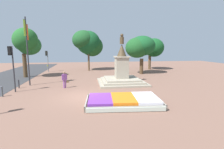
{
  "coord_description": "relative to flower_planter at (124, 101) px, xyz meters",
  "views": [
    {
      "loc": [
        0.33,
        -14.15,
        4.0
      ],
      "look_at": [
        2.67,
        1.9,
        1.5
      ],
      "focal_mm": 28.0,
      "sensor_mm": 36.0,
      "label": 1
    }
  ],
  "objects": [
    {
      "name": "banner_pole",
      "position": [
        -8.64,
        7.67,
        3.69
      ],
      "size": [
        0.14,
        1.1,
        7.12
      ],
      "color": "#2D2D33",
      "rests_on": "ground_plane"
    },
    {
      "name": "ground_plane",
      "position": [
        -2.89,
        2.39,
        -0.24
      ],
      "size": [
        70.45,
        70.45,
        0.0
      ],
      "primitive_type": "plane",
      "color": "brown"
    },
    {
      "name": "park_tree_street_side",
      "position": [
        5.59,
        14.38,
        3.89
      ],
      "size": [
        4.64,
        4.12,
        5.82
      ],
      "color": "#4C3823",
      "rests_on": "ground_plane"
    },
    {
      "name": "traffic_light_mid_block",
      "position": [
        -9.15,
        4.85,
        2.63
      ],
      "size": [
        0.42,
        0.3,
        4.13
      ],
      "color": "#2D2D33",
      "rests_on": "ground_plane"
    },
    {
      "name": "kerb_bollard_mid_b",
      "position": [
        -9.53,
        3.4,
        0.22
      ],
      "size": [
        0.17,
        0.17,
        0.88
      ],
      "color": "#4C5156",
      "rests_on": "ground_plane"
    },
    {
      "name": "kerb_bollard_north",
      "position": [
        -9.29,
        6.41,
        0.22
      ],
      "size": [
        0.14,
        0.14,
        0.88
      ],
      "color": "#2D2D33",
      "rests_on": "ground_plane"
    },
    {
      "name": "park_tree_far_left",
      "position": [
        -2.21,
        19.55,
        4.54
      ],
      "size": [
        5.34,
        4.83,
        6.96
      ],
      "color": "brown",
      "rests_on": "ground_plane"
    },
    {
      "name": "pedestrian_with_handbag",
      "position": [
        -4.76,
        5.85,
        0.69
      ],
      "size": [
        0.66,
        0.47,
        1.66
      ],
      "color": "#8C4C99",
      "rests_on": "ground_plane"
    },
    {
      "name": "flower_planter",
      "position": [
        0.0,
        0.0,
        0.0
      ],
      "size": [
        5.53,
        3.65,
        0.53
      ],
      "color": "#38281C",
      "rests_on": "ground_plane"
    },
    {
      "name": "park_tree_behind_statue",
      "position": [
        -10.35,
        13.27,
        4.42
      ],
      "size": [
        3.31,
        4.04,
        6.57
      ],
      "color": "#4C3823",
      "rests_on": "ground_plane"
    },
    {
      "name": "traffic_light_far_corner",
      "position": [
        -9.01,
        18.32,
        2.16
      ],
      "size": [
        0.41,
        0.29,
        3.48
      ],
      "color": "slate",
      "rests_on": "ground_plane"
    },
    {
      "name": "statue_monument",
      "position": [
        1.34,
        7.44,
        0.75
      ],
      "size": [
        5.23,
        5.23,
        5.53
      ],
      "color": "gray",
      "rests_on": "ground_plane"
    },
    {
      "name": "park_tree_far_right",
      "position": [
        9.47,
        19.34,
        3.83
      ],
      "size": [
        3.81,
        4.38,
        5.67
      ],
      "color": "brown",
      "rests_on": "ground_plane"
    }
  ]
}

